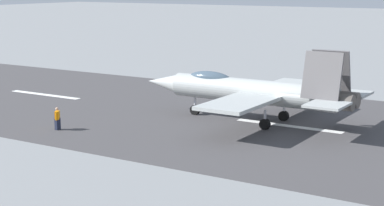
% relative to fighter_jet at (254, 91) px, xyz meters
% --- Properties ---
extents(ground_plane, '(400.00, 400.00, 0.00)m').
position_rel_fighter_jet_xyz_m(ground_plane, '(-3.39, -0.22, -2.36)').
color(ground_plane, gray).
extents(runway_strip, '(240.00, 26.00, 0.02)m').
position_rel_fighter_jet_xyz_m(runway_strip, '(-3.41, -0.22, -2.35)').
color(runway_strip, '#403E40').
rests_on(runway_strip, ground).
extents(fighter_jet, '(17.03, 14.35, 5.55)m').
position_rel_fighter_jet_xyz_m(fighter_jet, '(0.00, 0.00, 0.00)').
color(fighter_jet, '#A6ACAA').
rests_on(fighter_jet, ground).
extents(crew_person, '(0.47, 0.61, 1.60)m').
position_rel_fighter_jet_xyz_m(crew_person, '(10.42, 9.28, -1.56)').
color(crew_person, '#1E2338').
rests_on(crew_person, ground).
extents(marker_cone_mid, '(0.44, 0.44, 0.55)m').
position_rel_fighter_jet_xyz_m(marker_cone_mid, '(4.58, -12.85, -2.08)').
color(marker_cone_mid, orange).
rests_on(marker_cone_mid, ground).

